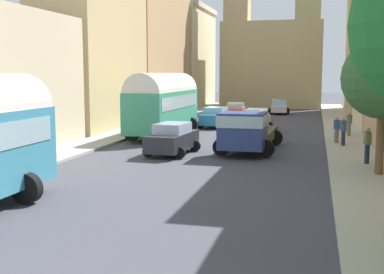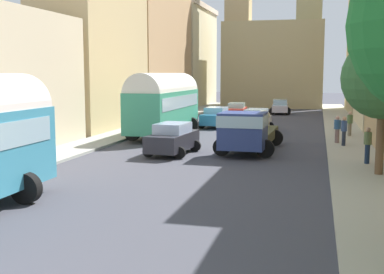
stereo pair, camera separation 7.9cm
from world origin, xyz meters
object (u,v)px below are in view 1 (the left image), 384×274
pedestrian_1 (349,123)px  pedestrian_3 (367,144)px  car_2 (172,139)px  pedestrian_0 (344,130)px  car_4 (236,111)px  car_0 (255,120)px  car_3 (215,117)px  cargo_truck_0 (248,130)px  car_1 (279,107)px  pedestrian_4 (337,129)px  parked_bus_1 (164,101)px

pedestrian_1 → pedestrian_3: pedestrian_3 is taller
car_2 → pedestrian_0: size_ratio=2.28×
car_4 → car_0: bearing=-72.7°
pedestrian_0 → pedestrian_3: pedestrian_0 is taller
car_3 → cargo_truck_0: bearing=-70.7°
car_3 → car_1: bearing=74.8°
car_0 → pedestrian_3: bearing=-62.0°
car_3 → pedestrian_1: (9.60, -4.22, 0.20)m
pedestrian_0 → pedestrian_4: 1.11m
cargo_truck_0 → car_3: cargo_truck_0 is taller
car_4 → pedestrian_1: 14.51m
parked_bus_1 → pedestrian_3: 14.76m
parked_bus_1 → car_1: size_ratio=2.17×
pedestrian_0 → pedestrian_4: pedestrian_0 is taller
pedestrian_3 → pedestrian_4: bearing=99.2°
car_1 → car_4: (-3.37, -7.04, 0.02)m
pedestrian_0 → pedestrian_3: 5.57m
parked_bus_1 → pedestrian_4: parked_bus_1 is taller
parked_bus_1 → pedestrian_3: (12.08, -8.38, -1.30)m
car_3 → car_4: size_ratio=1.04×
parked_bus_1 → pedestrian_0: 11.76m
car_4 → pedestrian_1: size_ratio=2.16×
cargo_truck_0 → pedestrian_4: (4.63, 3.88, -0.23)m
parked_bus_1 → car_2: bearing=-69.4°
car_0 → pedestrian_0: 8.66m
parked_bus_1 → car_0: bearing=33.0°
pedestrian_3 → pedestrian_1: bearing=91.0°
cargo_truck_0 → car_0: (-0.72, 9.35, -0.38)m
parked_bus_1 → pedestrian_1: parked_bus_1 is taller
car_4 → pedestrian_3: pedestrian_3 is taller
cargo_truck_0 → pedestrian_3: size_ratio=4.12×
car_2 → car_4: 20.21m
car_2 → pedestrian_0: bearing=26.8°
cargo_truck_0 → pedestrian_3: cargo_truck_0 is taller
car_2 → car_1: bearing=82.8°
cargo_truck_0 → car_3: size_ratio=1.87×
car_0 → car_1: bearing=88.4°
car_2 → pedestrian_4: bearing=33.1°
car_0 → pedestrian_0: bearing=-49.1°
car_3 → pedestrian_4: pedestrian_4 is taller
car_1 → pedestrian_3: bearing=-78.2°
cargo_truck_0 → pedestrian_0: size_ratio=4.09×
cargo_truck_0 → car_1: bearing=90.6°
car_1 → pedestrian_1: 19.19m
car_2 → pedestrian_1: bearing=44.2°
car_1 → car_2: (-3.43, -27.25, 0.07)m
parked_bus_1 → pedestrian_3: bearing=-34.7°
car_0 → car_4: car_0 is taller
pedestrian_0 → pedestrian_1: 4.63m
parked_bus_1 → car_2: (2.72, -7.21, -1.49)m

